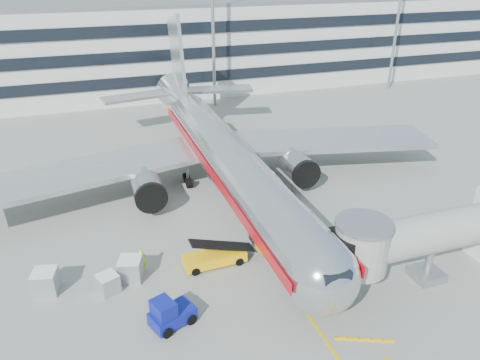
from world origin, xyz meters
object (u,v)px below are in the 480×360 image
object	(u,v)px
baggage_tug	(170,314)
cargo_container_front	(131,269)
cargo_container_left	(108,284)
cargo_container_right	(46,281)
ramp_worker	(143,261)
belt_loader	(214,257)
main_jet	(221,153)

from	to	relation	value
baggage_tug	cargo_container_front	world-z (taller)	baggage_tug
baggage_tug	cargo_container_left	size ratio (longest dim) A/B	1.83
cargo_container_left	cargo_container_right	world-z (taller)	cargo_container_right
cargo_container_left	ramp_worker	bearing A→B (deg)	30.82
ramp_worker	cargo_container_front	bearing A→B (deg)	164.51
belt_loader	cargo_container_left	distance (m)	8.43
belt_loader	cargo_container_front	xyz separation A→B (m)	(-6.59, 0.29, 0.19)
main_jet	cargo_container_left	bearing A→B (deg)	-133.90
main_jet	baggage_tug	world-z (taller)	main_jet
cargo_container_left	cargo_container_right	bearing A→B (deg)	160.42
belt_loader	baggage_tug	distance (m)	7.43
cargo_container_left	baggage_tug	bearing A→B (deg)	-53.61
baggage_tug	cargo_container_right	world-z (taller)	baggage_tug
baggage_tug	cargo_container_right	distance (m)	10.27
cargo_container_right	cargo_container_front	xyz separation A→B (m)	(6.13, -0.49, -0.00)
cargo_container_left	cargo_container_right	xyz separation A→B (m)	(-4.32, 1.54, 0.16)
cargo_container_front	ramp_worker	distance (m)	1.21
ramp_worker	main_jet	bearing A→B (deg)	1.84
cargo_container_left	belt_loader	bearing A→B (deg)	5.16
cargo_container_left	cargo_container_front	distance (m)	2.10
main_jet	ramp_worker	xyz separation A→B (m)	(-10.07, -11.71, -3.24)
main_jet	baggage_tug	size ratio (longest dim) A/B	15.08
main_jet	cargo_container_right	xyz separation A→B (m)	(-17.22, -11.87, -3.33)
baggage_tug	cargo_container_left	world-z (taller)	baggage_tug
cargo_container_front	cargo_container_right	bearing A→B (deg)	175.45
main_jet	cargo_container_left	xyz separation A→B (m)	(-12.90, -13.41, -3.48)
cargo_container_front	ramp_worker	size ratio (longest dim) A/B	1.08
belt_loader	cargo_container_right	bearing A→B (deg)	176.50
main_jet	cargo_container_front	xyz separation A→B (m)	(-11.09, -12.36, -3.33)
main_jet	baggage_tug	distance (m)	20.81
main_jet	belt_loader	xyz separation A→B (m)	(-4.50, -12.65, -3.52)
belt_loader	cargo_container_front	size ratio (longest dim) A/B	2.48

